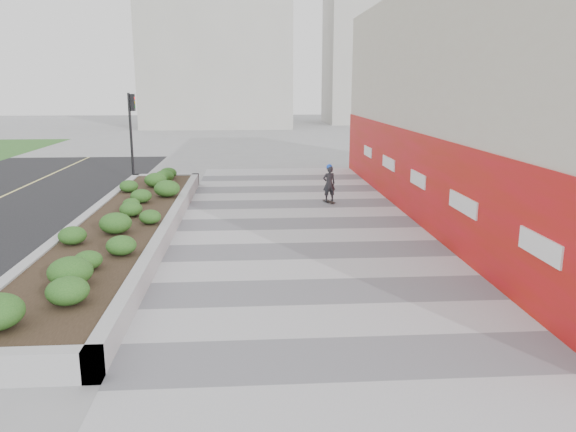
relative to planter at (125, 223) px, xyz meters
name	(u,v)px	position (x,y,z in m)	size (l,w,h in m)	color
ground	(336,324)	(5.50, -7.00, -0.42)	(160.00, 160.00, 0.00)	gray
walkway	(318,274)	(5.50, -4.00, -0.41)	(8.00, 36.00, 0.01)	#A8A8AD
building	(500,102)	(12.48, 1.98, 3.56)	(6.04, 24.08, 8.00)	beige
planter	(125,223)	(0.00, 0.00, 0.00)	(3.00, 18.00, 0.90)	#9E9EA0
traffic_signal_near	(132,124)	(-1.73, 10.50, 2.34)	(0.33, 0.28, 4.20)	black
distant_bldg_north_l	(217,34)	(0.50, 48.00, 9.58)	(16.00, 12.00, 20.00)	#ADAAA3
distant_bldg_north_r	(385,22)	(20.50, 53.00, 11.58)	(14.00, 10.00, 24.00)	#ADAAA3
manhole_cover	(338,273)	(6.00, -4.00, -0.42)	(0.44, 0.44, 0.01)	#595654
skateboarder	(329,183)	(6.97, 4.51, 0.37)	(0.57, 0.74, 1.55)	beige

